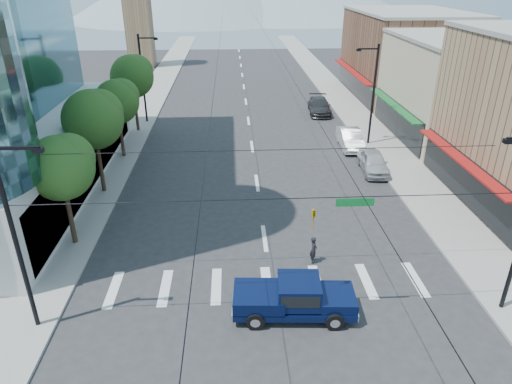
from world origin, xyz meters
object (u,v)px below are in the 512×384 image
at_px(pickup_truck, 294,297).
at_px(pedestrian, 314,250).
at_px(parked_car_far, 319,106).
at_px(parked_car_near, 373,162).
at_px(parked_car_mid, 350,139).

relative_size(pickup_truck, pedestrian, 3.66).
bearing_deg(pickup_truck, parked_car_far, 81.30).
distance_m(parked_car_near, parked_car_far, 16.85).
relative_size(pedestrian, parked_car_far, 0.28).
distance_m(pedestrian, parked_car_mid, 18.99).
bearing_deg(parked_car_far, parked_car_mid, -81.36).
height_order(pedestrian, parked_car_near, parked_car_near).
relative_size(parked_car_near, parked_car_far, 0.83).
xyz_separation_m(parked_car_near, parked_car_far, (-1.29, 16.80, 0.02)).
bearing_deg(parked_car_mid, parked_car_near, -82.65).
bearing_deg(parked_car_mid, pedestrian, -107.46).
relative_size(pedestrian, parked_car_near, 0.33).
relative_size(pickup_truck, parked_car_far, 1.01).
distance_m(pickup_truck, pedestrian, 4.53).
relative_size(parked_car_mid, parked_car_far, 0.89).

